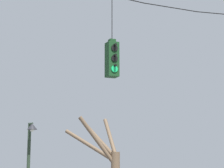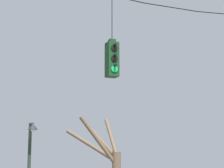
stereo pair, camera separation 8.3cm
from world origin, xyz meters
name	(u,v)px [view 2 (the right image)]	position (x,y,z in m)	size (l,w,h in m)	color
span_wire	(171,0)	(0.00, 0.04, 7.80)	(14.01, 0.03, 0.79)	black
traffic_light_near_left_pole	(112,59)	(-2.10, 0.04, 5.61)	(0.34, 0.58, 2.54)	#143819
street_lamp	(30,159)	(-3.59, 4.01, 2.70)	(0.36, 0.64, 4.01)	#233323
bare_tree	(109,168)	(0.55, 6.64, 2.39)	(1.99, 2.62, 4.71)	brown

